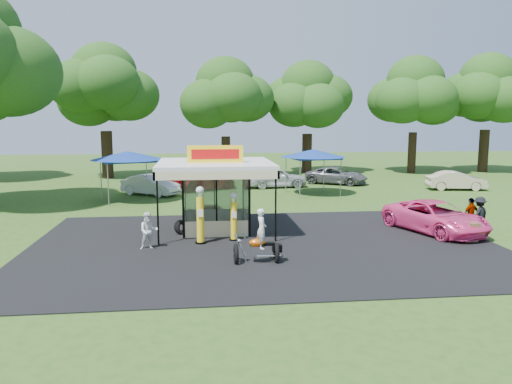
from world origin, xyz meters
TOP-DOWN VIEW (x-y plane):
  - ground at (0.00, 0.00)m, footprint 120.00×120.00m
  - asphalt_apron at (0.00, 2.00)m, footprint 20.00×14.00m
  - gas_station_kiosk at (-2.00, 4.99)m, footprint 5.40×5.40m
  - gas_pump_left at (-2.74, 2.47)m, footprint 0.48×0.48m
  - gas_pump_right at (-1.26, 2.89)m, footprint 0.41×0.41m
  - motorcycle at (-0.53, -0.65)m, footprint 1.82×0.88m
  - spare_tires at (-3.64, 4.40)m, footprint 0.86×0.81m
  - a_frame_sign at (9.11, 1.29)m, footprint 0.53×0.48m
  - kiosk_car at (-2.00, 7.20)m, footprint 2.82×1.13m
  - pink_sedan at (8.44, 3.45)m, footprint 4.08×5.94m
  - spectator_west at (-4.89, 1.83)m, footprint 0.85×0.72m
  - spectator_east_a at (10.71, 3.50)m, footprint 1.26×1.07m
  - spectator_east_b at (10.31, 3.57)m, footprint 1.03×0.68m
  - bg_car_a at (-6.21, 16.96)m, footprint 4.49×3.75m
  - bg_car_b at (-2.54, 19.20)m, footprint 5.76×4.55m
  - bg_car_c at (3.27, 19.89)m, footprint 5.01×2.43m
  - bg_car_d at (8.64, 21.45)m, footprint 5.54×4.66m
  - bg_car_e at (16.77, 16.99)m, footprint 4.56×2.25m
  - tent_west at (-7.39, 14.54)m, footprint 4.73×4.73m
  - tent_east at (5.35, 16.10)m, footprint 4.64×4.64m
  - oak_far_b at (-11.09, 28.05)m, footprint 9.96×9.96m
  - oak_far_c at (-0.27, 27.13)m, footprint 9.09×9.09m
  - oak_far_d at (8.03, 30.30)m, footprint 9.12×9.12m
  - oak_far_e at (18.47, 28.98)m, footprint 9.47×9.47m
  - oak_far_f at (26.18, 29.15)m, footprint 9.69×9.69m

SIDE VIEW (x-z plane):
  - ground at x=0.00m, z-range 0.00..0.00m
  - asphalt_apron at x=0.00m, z-range 0.00..0.04m
  - spare_tires at x=-3.64m, z-range -0.01..0.70m
  - a_frame_sign at x=9.11m, z-range 0.01..0.94m
  - kiosk_car at x=-2.00m, z-range 0.00..0.96m
  - bg_car_d at x=8.64m, z-range 0.00..1.41m
  - bg_car_e at x=16.77m, z-range 0.00..1.44m
  - bg_car_a at x=-6.21m, z-range 0.00..1.45m
  - pink_sedan at x=8.44m, z-range 0.00..1.51m
  - bg_car_b at x=-2.54m, z-range 0.00..1.56m
  - spectator_west at x=-4.89m, z-range 0.00..1.57m
  - spectator_east_b at x=10.31m, z-range 0.00..1.63m
  - bg_car_c at x=3.27m, z-range 0.00..1.65m
  - spectator_east_a at x=10.71m, z-range 0.00..1.68m
  - motorcycle at x=-0.53m, z-range -0.24..1.93m
  - gas_pump_right at x=-1.26m, z-range -0.05..2.16m
  - gas_pump_left at x=-2.74m, z-range -0.05..2.50m
  - gas_station_kiosk at x=-2.00m, z-range -0.31..3.87m
  - tent_east at x=5.35m, z-range 1.31..4.55m
  - tent_west at x=-7.39m, z-range 1.34..4.64m
  - oak_far_c at x=-0.27m, z-range 1.44..12.16m
  - oak_far_d at x=8.03m, z-range 1.49..12.35m
  - oak_far_e at x=18.47m, z-range 1.56..12.83m
  - oak_far_f at x=26.18m, z-range 1.66..13.34m
  - oak_far_b at x=-11.09m, z-range 1.64..13.52m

